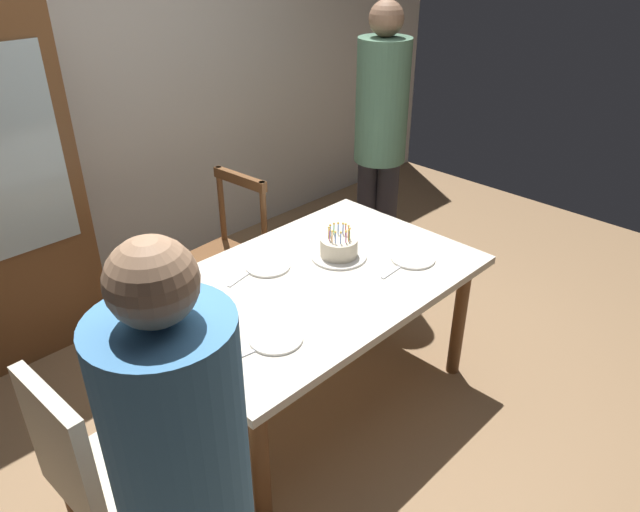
{
  "coord_description": "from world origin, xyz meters",
  "views": [
    {
      "loc": [
        -1.68,
        -1.7,
        2.2
      ],
      "look_at": [
        0.05,
        0.0,
        0.83
      ],
      "focal_mm": 33.39,
      "sensor_mm": 36.0,
      "label": 1
    }
  ],
  "objects_px": {
    "plate_far_side": "(268,266)",
    "chair_spindle_back": "(224,261)",
    "birthday_cake": "(339,249)",
    "plate_near_celebrant": "(276,338)",
    "dining_table": "(313,293)",
    "plate_near_guest": "(413,258)",
    "person_guest": "(380,135)",
    "chair_upholstered": "(101,466)",
    "person_celebrant": "(187,501)"
  },
  "relations": [
    {
      "from": "birthday_cake",
      "to": "person_guest",
      "type": "height_order",
      "value": "person_guest"
    },
    {
      "from": "birthday_cake",
      "to": "dining_table",
      "type": "bearing_deg",
      "value": -167.8
    },
    {
      "from": "birthday_cake",
      "to": "person_guest",
      "type": "distance_m",
      "value": 1.06
    },
    {
      "from": "plate_far_side",
      "to": "person_guest",
      "type": "bearing_deg",
      "value": 14.32
    },
    {
      "from": "chair_upholstered",
      "to": "person_guest",
      "type": "distance_m",
      "value": 2.47
    },
    {
      "from": "plate_near_guest",
      "to": "birthday_cake",
      "type": "bearing_deg",
      "value": 130.51
    },
    {
      "from": "dining_table",
      "to": "chair_upholstered",
      "type": "xyz_separation_m",
      "value": [
        -1.18,
        -0.13,
        -0.12
      ]
    },
    {
      "from": "plate_near_celebrant",
      "to": "person_celebrant",
      "type": "bearing_deg",
      "value": -144.3
    },
    {
      "from": "birthday_cake",
      "to": "plate_far_side",
      "type": "distance_m",
      "value": 0.37
    },
    {
      "from": "plate_near_celebrant",
      "to": "person_guest",
      "type": "relative_size",
      "value": 0.12
    },
    {
      "from": "birthday_cake",
      "to": "chair_upholstered",
      "type": "bearing_deg",
      "value": -172.59
    },
    {
      "from": "chair_upholstered",
      "to": "dining_table",
      "type": "bearing_deg",
      "value": 6.44
    },
    {
      "from": "person_celebrant",
      "to": "plate_far_side",
      "type": "bearing_deg",
      "value": 41.88
    },
    {
      "from": "chair_spindle_back",
      "to": "person_guest",
      "type": "bearing_deg",
      "value": -15.71
    },
    {
      "from": "dining_table",
      "to": "chair_upholstered",
      "type": "relative_size",
      "value": 1.67
    },
    {
      "from": "dining_table",
      "to": "plate_far_side",
      "type": "height_order",
      "value": "plate_far_side"
    },
    {
      "from": "chair_spindle_back",
      "to": "person_celebrant",
      "type": "relative_size",
      "value": 0.56
    },
    {
      "from": "dining_table",
      "to": "plate_near_celebrant",
      "type": "relative_size",
      "value": 7.22
    },
    {
      "from": "dining_table",
      "to": "person_guest",
      "type": "xyz_separation_m",
      "value": [
        1.13,
        0.54,
        0.4
      ]
    },
    {
      "from": "plate_near_celebrant",
      "to": "chair_upholstered",
      "type": "bearing_deg",
      "value": 172.67
    },
    {
      "from": "plate_near_guest",
      "to": "person_guest",
      "type": "relative_size",
      "value": 0.12
    },
    {
      "from": "birthday_cake",
      "to": "chair_spindle_back",
      "type": "bearing_deg",
      "value": 100.74
    },
    {
      "from": "chair_spindle_back",
      "to": "chair_upholstered",
      "type": "distance_m",
      "value": 1.6
    },
    {
      "from": "chair_spindle_back",
      "to": "person_guest",
      "type": "height_order",
      "value": "person_guest"
    },
    {
      "from": "dining_table",
      "to": "birthday_cake",
      "type": "relative_size",
      "value": 5.67
    },
    {
      "from": "birthday_cake",
      "to": "plate_near_guest",
      "type": "height_order",
      "value": "birthday_cake"
    },
    {
      "from": "dining_table",
      "to": "person_guest",
      "type": "relative_size",
      "value": 0.87
    },
    {
      "from": "dining_table",
      "to": "plate_far_side",
      "type": "bearing_deg",
      "value": 109.07
    },
    {
      "from": "dining_table",
      "to": "person_celebrant",
      "type": "height_order",
      "value": "person_celebrant"
    },
    {
      "from": "plate_far_side",
      "to": "chair_spindle_back",
      "type": "relative_size",
      "value": 0.23
    },
    {
      "from": "plate_far_side",
      "to": "plate_near_guest",
      "type": "bearing_deg",
      "value": -39.57
    },
    {
      "from": "dining_table",
      "to": "plate_near_celebrant",
      "type": "xyz_separation_m",
      "value": [
        -0.44,
        -0.23,
        0.09
      ]
    },
    {
      "from": "plate_near_guest",
      "to": "chair_upholstered",
      "type": "distance_m",
      "value": 1.67
    },
    {
      "from": "chair_spindle_back",
      "to": "person_celebrant",
      "type": "height_order",
      "value": "person_celebrant"
    },
    {
      "from": "plate_near_celebrant",
      "to": "plate_near_guest",
      "type": "height_order",
      "value": "same"
    },
    {
      "from": "person_guest",
      "to": "plate_near_guest",
      "type": "bearing_deg",
      "value": -130.51
    },
    {
      "from": "plate_near_guest",
      "to": "chair_upholstered",
      "type": "xyz_separation_m",
      "value": [
        -1.66,
        0.1,
        -0.21
      ]
    },
    {
      "from": "plate_near_guest",
      "to": "person_guest",
      "type": "distance_m",
      "value": 1.06
    },
    {
      "from": "plate_far_side",
      "to": "chair_spindle_back",
      "type": "height_order",
      "value": "chair_spindle_back"
    },
    {
      "from": "plate_far_side",
      "to": "chair_spindle_back",
      "type": "distance_m",
      "value": 0.69
    },
    {
      "from": "dining_table",
      "to": "chair_spindle_back",
      "type": "xyz_separation_m",
      "value": [
        0.09,
        0.83,
        -0.19
      ]
    },
    {
      "from": "chair_spindle_back",
      "to": "person_guest",
      "type": "relative_size",
      "value": 0.52
    },
    {
      "from": "dining_table",
      "to": "chair_upholstered",
      "type": "distance_m",
      "value": 1.2
    },
    {
      "from": "plate_near_celebrant",
      "to": "chair_spindle_back",
      "type": "distance_m",
      "value": 1.22
    },
    {
      "from": "person_celebrant",
      "to": "plate_near_celebrant",
      "type": "bearing_deg",
      "value": 35.7
    },
    {
      "from": "birthday_cake",
      "to": "plate_near_celebrant",
      "type": "bearing_deg",
      "value": -157.36
    },
    {
      "from": "plate_near_celebrant",
      "to": "chair_spindle_back",
      "type": "height_order",
      "value": "chair_spindle_back"
    },
    {
      "from": "dining_table",
      "to": "chair_spindle_back",
      "type": "distance_m",
      "value": 0.86
    },
    {
      "from": "dining_table",
      "to": "plate_near_guest",
      "type": "bearing_deg",
      "value": -25.74
    },
    {
      "from": "plate_far_side",
      "to": "chair_upholstered",
      "type": "bearing_deg",
      "value": -161.78
    }
  ]
}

